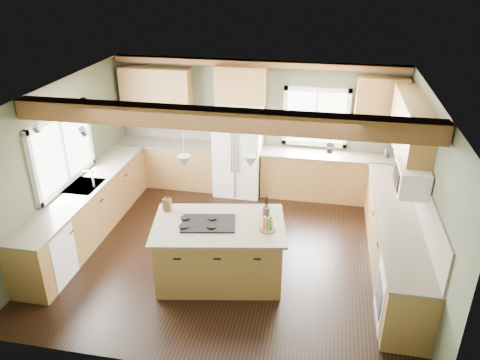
# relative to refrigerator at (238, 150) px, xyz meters

# --- Properties ---
(floor) EXTENTS (5.60, 5.60, 0.00)m
(floor) POSITION_rel_refrigerator_xyz_m (0.30, -2.12, -0.90)
(floor) COLOR black
(floor) RESTS_ON ground
(ceiling) EXTENTS (5.60, 5.60, 0.00)m
(ceiling) POSITION_rel_refrigerator_xyz_m (0.30, -2.12, 1.70)
(ceiling) COLOR silver
(ceiling) RESTS_ON wall_back
(wall_back) EXTENTS (5.60, 0.00, 5.60)m
(wall_back) POSITION_rel_refrigerator_xyz_m (0.30, 0.38, 0.40)
(wall_back) COLOR #444A34
(wall_back) RESTS_ON ground
(wall_left) EXTENTS (0.00, 5.00, 5.00)m
(wall_left) POSITION_rel_refrigerator_xyz_m (-2.50, -2.12, 0.40)
(wall_left) COLOR #444A34
(wall_left) RESTS_ON ground
(wall_right) EXTENTS (0.00, 5.00, 5.00)m
(wall_right) POSITION_rel_refrigerator_xyz_m (3.10, -2.12, 0.40)
(wall_right) COLOR #444A34
(wall_right) RESTS_ON ground
(ceiling_beam) EXTENTS (5.55, 0.26, 0.26)m
(ceiling_beam) POSITION_rel_refrigerator_xyz_m (0.30, -2.84, 1.57)
(ceiling_beam) COLOR #503016
(ceiling_beam) RESTS_ON ceiling
(soffit_trim) EXTENTS (5.55, 0.20, 0.10)m
(soffit_trim) POSITION_rel_refrigerator_xyz_m (0.30, 0.28, 1.64)
(soffit_trim) COLOR #503016
(soffit_trim) RESTS_ON ceiling
(backsplash_back) EXTENTS (5.58, 0.03, 0.58)m
(backsplash_back) POSITION_rel_refrigerator_xyz_m (0.30, 0.36, 0.31)
(backsplash_back) COLOR brown
(backsplash_back) RESTS_ON wall_back
(backsplash_right) EXTENTS (0.03, 3.70, 0.58)m
(backsplash_right) POSITION_rel_refrigerator_xyz_m (3.08, -2.07, 0.31)
(backsplash_right) COLOR brown
(backsplash_right) RESTS_ON wall_right
(base_cab_back_left) EXTENTS (2.02, 0.60, 0.88)m
(base_cab_back_left) POSITION_rel_refrigerator_xyz_m (-1.49, 0.08, -0.46)
(base_cab_back_left) COLOR brown
(base_cab_back_left) RESTS_ON floor
(counter_back_left) EXTENTS (2.06, 0.64, 0.04)m
(counter_back_left) POSITION_rel_refrigerator_xyz_m (-1.49, 0.08, 0.00)
(counter_back_left) COLOR brown
(counter_back_left) RESTS_ON base_cab_back_left
(base_cab_back_right) EXTENTS (2.62, 0.60, 0.88)m
(base_cab_back_right) POSITION_rel_refrigerator_xyz_m (1.79, 0.08, -0.46)
(base_cab_back_right) COLOR brown
(base_cab_back_right) RESTS_ON floor
(counter_back_right) EXTENTS (2.66, 0.64, 0.04)m
(counter_back_right) POSITION_rel_refrigerator_xyz_m (1.79, 0.08, 0.00)
(counter_back_right) COLOR brown
(counter_back_right) RESTS_ON base_cab_back_right
(base_cab_left) EXTENTS (0.60, 3.70, 0.88)m
(base_cab_left) POSITION_rel_refrigerator_xyz_m (-2.20, -2.07, -0.46)
(base_cab_left) COLOR brown
(base_cab_left) RESTS_ON floor
(counter_left) EXTENTS (0.64, 3.74, 0.04)m
(counter_left) POSITION_rel_refrigerator_xyz_m (-2.20, -2.07, 0.00)
(counter_left) COLOR brown
(counter_left) RESTS_ON base_cab_left
(base_cab_right) EXTENTS (0.60, 3.70, 0.88)m
(base_cab_right) POSITION_rel_refrigerator_xyz_m (2.80, -2.07, -0.46)
(base_cab_right) COLOR brown
(base_cab_right) RESTS_ON floor
(counter_right) EXTENTS (0.64, 3.74, 0.04)m
(counter_right) POSITION_rel_refrigerator_xyz_m (2.80, -2.07, 0.00)
(counter_right) COLOR brown
(counter_right) RESTS_ON base_cab_right
(upper_cab_back_left) EXTENTS (1.40, 0.35, 0.90)m
(upper_cab_back_left) POSITION_rel_refrigerator_xyz_m (-1.69, 0.21, 1.05)
(upper_cab_back_left) COLOR brown
(upper_cab_back_left) RESTS_ON wall_back
(upper_cab_over_fridge) EXTENTS (0.96, 0.35, 0.70)m
(upper_cab_over_fridge) POSITION_rel_refrigerator_xyz_m (-0.00, 0.21, 1.25)
(upper_cab_over_fridge) COLOR brown
(upper_cab_over_fridge) RESTS_ON wall_back
(upper_cab_right) EXTENTS (0.35, 2.20, 0.90)m
(upper_cab_right) POSITION_rel_refrigerator_xyz_m (2.92, -1.22, 1.05)
(upper_cab_right) COLOR brown
(upper_cab_right) RESTS_ON wall_right
(upper_cab_back_corner) EXTENTS (0.90, 0.35, 0.90)m
(upper_cab_back_corner) POSITION_rel_refrigerator_xyz_m (2.60, 0.21, 1.05)
(upper_cab_back_corner) COLOR brown
(upper_cab_back_corner) RESTS_ON wall_back
(window_left) EXTENTS (0.04, 1.60, 1.05)m
(window_left) POSITION_rel_refrigerator_xyz_m (-2.48, -2.07, 0.65)
(window_left) COLOR white
(window_left) RESTS_ON wall_left
(window_back) EXTENTS (1.10, 0.04, 1.00)m
(window_back) POSITION_rel_refrigerator_xyz_m (1.45, 0.36, 0.65)
(window_back) COLOR white
(window_back) RESTS_ON wall_back
(sink) EXTENTS (0.50, 0.65, 0.03)m
(sink) POSITION_rel_refrigerator_xyz_m (-2.20, -2.07, 0.01)
(sink) COLOR #262628
(sink) RESTS_ON counter_left
(faucet) EXTENTS (0.02, 0.02, 0.28)m
(faucet) POSITION_rel_refrigerator_xyz_m (-2.02, -2.07, 0.15)
(faucet) COLOR #B2B2B7
(faucet) RESTS_ON sink
(dishwasher) EXTENTS (0.60, 0.60, 0.84)m
(dishwasher) POSITION_rel_refrigerator_xyz_m (-2.19, -3.37, -0.47)
(dishwasher) COLOR white
(dishwasher) RESTS_ON floor
(oven) EXTENTS (0.60, 0.72, 0.84)m
(oven) POSITION_rel_refrigerator_xyz_m (2.79, -3.37, -0.47)
(oven) COLOR white
(oven) RESTS_ON floor
(microwave) EXTENTS (0.40, 0.70, 0.38)m
(microwave) POSITION_rel_refrigerator_xyz_m (2.88, -2.17, 0.65)
(microwave) COLOR white
(microwave) RESTS_ON wall_right
(pendant_left) EXTENTS (0.18, 0.18, 0.16)m
(pendant_left) POSITION_rel_refrigerator_xyz_m (-0.16, -2.92, 0.98)
(pendant_left) COLOR #B2B2B7
(pendant_left) RESTS_ON ceiling
(pendant_right) EXTENTS (0.18, 0.18, 0.16)m
(pendant_right) POSITION_rel_refrigerator_xyz_m (0.70, -2.76, 0.98)
(pendant_right) COLOR #B2B2B7
(pendant_right) RESTS_ON ceiling
(refrigerator) EXTENTS (0.90, 0.74, 1.80)m
(refrigerator) POSITION_rel_refrigerator_xyz_m (0.00, 0.00, 0.00)
(refrigerator) COLOR white
(refrigerator) RESTS_ON floor
(island) EXTENTS (1.91, 1.36, 0.88)m
(island) POSITION_rel_refrigerator_xyz_m (0.27, -2.84, -0.46)
(island) COLOR brown
(island) RESTS_ON floor
(island_top) EXTENTS (2.05, 1.50, 0.04)m
(island_top) POSITION_rel_refrigerator_xyz_m (0.27, -2.84, 0.00)
(island_top) COLOR brown
(island_top) RESTS_ON island
(cooktop) EXTENTS (0.84, 0.63, 0.02)m
(cooktop) POSITION_rel_refrigerator_xyz_m (0.12, -2.87, 0.03)
(cooktop) COLOR black
(cooktop) RESTS_ON island_top
(knife_block) EXTENTS (0.12, 0.09, 0.19)m
(knife_block) POSITION_rel_refrigerator_xyz_m (-0.57, -2.61, 0.12)
(knife_block) COLOR brown
(knife_block) RESTS_ON island_top
(utensil_crock) EXTENTS (0.14, 0.14, 0.14)m
(utensil_crock) POSITION_rel_refrigerator_xyz_m (0.89, -2.49, 0.09)
(utensil_crock) COLOR #362E2B
(utensil_crock) RESTS_ON island_top
(bottle_tray) EXTENTS (0.28, 0.28, 0.21)m
(bottle_tray) POSITION_rel_refrigerator_xyz_m (0.96, -2.87, 0.13)
(bottle_tray) COLOR brown
(bottle_tray) RESTS_ON island_top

